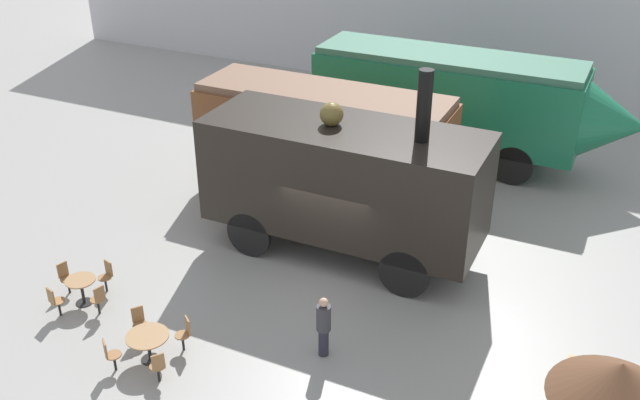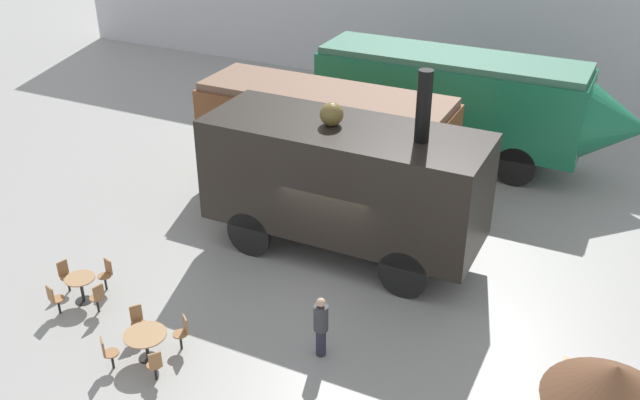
% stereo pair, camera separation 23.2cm
% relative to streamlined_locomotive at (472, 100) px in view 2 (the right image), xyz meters
% --- Properties ---
extents(ground_plane, '(80.00, 80.00, 0.00)m').
position_rel_streamlined_locomotive_xyz_m(ground_plane, '(-1.43, -8.82, -2.34)').
color(ground_plane, gray).
extents(streamlined_locomotive, '(11.42, 2.68, 3.87)m').
position_rel_streamlined_locomotive_xyz_m(streamlined_locomotive, '(0.00, 0.00, 0.00)').
color(streamlined_locomotive, '#196B47').
rests_on(streamlined_locomotive, ground_plane).
extents(passenger_coach_wooden, '(8.17, 2.63, 3.65)m').
position_rel_streamlined_locomotive_xyz_m(passenger_coach_wooden, '(-3.50, -4.69, -0.11)').
color(passenger_coach_wooden, brown).
rests_on(passenger_coach_wooden, ground_plane).
extents(steam_locomotive, '(7.73, 2.85, 5.73)m').
position_rel_streamlined_locomotive_xyz_m(steam_locomotive, '(-1.49, -7.65, 0.03)').
color(steam_locomotive, black).
rests_on(steam_locomotive, ground_plane).
extents(cafe_table_near, '(0.99, 0.99, 0.70)m').
position_rel_streamlined_locomotive_xyz_m(cafe_table_near, '(-3.63, -13.89, -1.77)').
color(cafe_table_near, black).
rests_on(cafe_table_near, ground_plane).
extents(cafe_table_mid, '(0.77, 0.77, 0.73)m').
position_rel_streamlined_locomotive_xyz_m(cafe_table_mid, '(-6.53, -12.84, -1.80)').
color(cafe_table_mid, black).
rests_on(cafe_table_mid, ground_plane).
extents(cafe_chair_0, '(0.40, 0.41, 0.87)m').
position_rel_streamlined_locomotive_xyz_m(cafe_chair_0, '(-3.09, -13.22, -1.84)').
color(cafe_chair_0, black).
rests_on(cafe_chair_0, ground_plane).
extents(cafe_chair_1, '(0.41, 0.40, 0.87)m').
position_rel_streamlined_locomotive_xyz_m(cafe_chair_1, '(-4.30, -13.35, -1.84)').
color(cafe_chair_1, black).
rests_on(cafe_chair_1, ground_plane).
extents(cafe_chair_2, '(0.40, 0.41, 0.87)m').
position_rel_streamlined_locomotive_xyz_m(cafe_chair_2, '(-4.17, -14.57, -1.84)').
color(cafe_chair_2, black).
rests_on(cafe_chair_2, ground_plane).
extents(cafe_chair_3, '(0.41, 0.40, 0.87)m').
position_rel_streamlined_locomotive_xyz_m(cafe_chair_3, '(-2.95, -14.43, -1.84)').
color(cafe_chair_3, black).
rests_on(cafe_chair_3, ground_plane).
extents(cafe_chair_4, '(0.37, 0.39, 0.87)m').
position_rel_streamlined_locomotive_xyz_m(cafe_chair_4, '(-6.33, -12.11, -1.84)').
color(cafe_chair_4, black).
rests_on(cafe_chair_4, ground_plane).
extents(cafe_chair_5, '(0.39, 0.37, 0.87)m').
position_rel_streamlined_locomotive_xyz_m(cafe_chair_5, '(-7.26, -12.63, -1.84)').
color(cafe_chair_5, black).
rests_on(cafe_chair_5, ground_plane).
extents(cafe_chair_6, '(0.37, 0.39, 0.87)m').
position_rel_streamlined_locomotive_xyz_m(cafe_chair_6, '(-6.74, -13.57, -1.84)').
color(cafe_chair_6, black).
rests_on(cafe_chair_6, ground_plane).
extents(cafe_chair_7, '(0.39, 0.37, 0.87)m').
position_rel_streamlined_locomotive_xyz_m(cafe_chair_7, '(-5.81, -13.04, -1.84)').
color(cafe_chair_7, black).
rests_on(cafe_chair_7, ground_plane).
extents(visitor_person, '(0.34, 0.34, 1.60)m').
position_rel_streamlined_locomotive_xyz_m(visitor_person, '(-0.08, -12.00, -1.48)').
color(visitor_person, '#262633').
rests_on(visitor_person, ground_plane).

